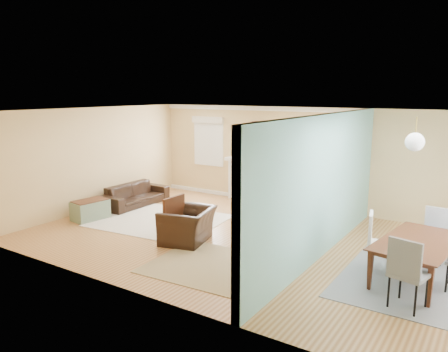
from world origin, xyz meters
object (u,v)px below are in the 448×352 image
Objects in this scene: eames_chair at (188,225)px; credenza at (330,215)px; sofa at (135,195)px; green_chair at (303,204)px; dining_table at (420,261)px.

credenza reaches higher than eames_chair.
sofa is 4.41m from green_chair.
dining_table is at bearing -36.61° from credenza.
dining_table is (2.98, -2.34, -0.01)m from green_chair.
credenza reaches higher than green_chair.
green_chair reaches higher than dining_table.
dining_table is (7.18, -0.98, 0.05)m from sofa.
green_chair is at bearing -72.83° from sofa.
green_chair reaches higher than sofa.
green_chair is (4.19, 1.35, 0.05)m from sofa.
sofa is 1.85× the size of eames_chair.
dining_table is (2.03, -1.51, -0.07)m from credenza.
eames_chair is at bearing 105.12° from dining_table.
eames_chair reaches higher than green_chair.
eames_chair is at bearing -118.15° from sofa.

